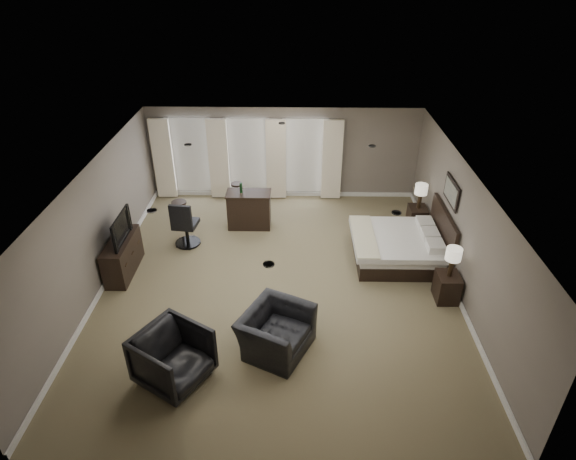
{
  "coord_description": "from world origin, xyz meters",
  "views": [
    {
      "loc": [
        0.36,
        -8.38,
        6.34
      ],
      "look_at": [
        0.2,
        0.4,
        1.1
      ],
      "focal_mm": 30.0,
      "sensor_mm": 36.0,
      "label": 1
    }
  ],
  "objects_px": {
    "nightstand_near": "(447,287)",
    "armchair_near": "(276,326)",
    "bar_stool_right": "(237,194)",
    "bar_stool_left": "(181,215)",
    "bed": "(393,236)",
    "tv": "(119,238)",
    "armchair_far": "(173,355)",
    "lamp_far": "(420,196)",
    "nightstand_far": "(417,218)",
    "dresser": "(123,256)",
    "bar_counter": "(249,210)",
    "desk_chair": "(186,223)",
    "lamp_near": "(452,262)"
  },
  "relations": [
    {
      "from": "bar_stool_right",
      "to": "bar_stool_left",
      "type": "bearing_deg",
      "value": -134.08
    },
    {
      "from": "lamp_far",
      "to": "bar_stool_left",
      "type": "height_order",
      "value": "lamp_far"
    },
    {
      "from": "tv",
      "to": "armchair_far",
      "type": "height_order",
      "value": "armchair_far"
    },
    {
      "from": "nightstand_near",
      "to": "bar_stool_left",
      "type": "distance_m",
      "value": 6.63
    },
    {
      "from": "bed",
      "to": "armchair_near",
      "type": "relative_size",
      "value": 1.62
    },
    {
      "from": "bar_counter",
      "to": "bar_stool_right",
      "type": "xyz_separation_m",
      "value": [
        -0.44,
        1.17,
        -0.15
      ]
    },
    {
      "from": "bar_stool_left",
      "to": "nightstand_far",
      "type": "bearing_deg",
      "value": 1.62
    },
    {
      "from": "armchair_near",
      "to": "tv",
      "type": "bearing_deg",
      "value": 82.84
    },
    {
      "from": "nightstand_near",
      "to": "armchair_near",
      "type": "height_order",
      "value": "armchair_near"
    },
    {
      "from": "nightstand_near",
      "to": "tv",
      "type": "bearing_deg",
      "value": 173.16
    },
    {
      "from": "dresser",
      "to": "bar_stool_right",
      "type": "height_order",
      "value": "dresser"
    },
    {
      "from": "nightstand_near",
      "to": "armchair_near",
      "type": "distance_m",
      "value": 3.75
    },
    {
      "from": "nightstand_far",
      "to": "dresser",
      "type": "height_order",
      "value": "dresser"
    },
    {
      "from": "bed",
      "to": "nightstand_near",
      "type": "xyz_separation_m",
      "value": [
        0.89,
        -1.45,
        -0.34
      ]
    },
    {
      "from": "armchair_far",
      "to": "nightstand_far",
      "type": "bearing_deg",
      "value": -13.19
    },
    {
      "from": "dresser",
      "to": "tv",
      "type": "bearing_deg",
      "value": 0.0
    },
    {
      "from": "armchair_far",
      "to": "bar_counter",
      "type": "distance_m",
      "value": 5.2
    },
    {
      "from": "tv",
      "to": "bar_counter",
      "type": "bearing_deg",
      "value": -51.63
    },
    {
      "from": "nightstand_far",
      "to": "bar_stool_right",
      "type": "relative_size",
      "value": 0.87
    },
    {
      "from": "armchair_near",
      "to": "bed",
      "type": "bearing_deg",
      "value": -14.53
    },
    {
      "from": "lamp_near",
      "to": "dresser",
      "type": "bearing_deg",
      "value": 173.16
    },
    {
      "from": "nightstand_near",
      "to": "bar_stool_right",
      "type": "height_order",
      "value": "bar_stool_right"
    },
    {
      "from": "tv",
      "to": "bed",
      "type": "bearing_deg",
      "value": -84.13
    },
    {
      "from": "bed",
      "to": "tv",
      "type": "height_order",
      "value": "bed"
    },
    {
      "from": "tv",
      "to": "armchair_near",
      "type": "xyz_separation_m",
      "value": [
        3.48,
        -2.31,
        -0.36
      ]
    },
    {
      "from": "nightstand_near",
      "to": "bar_counter",
      "type": "xyz_separation_m",
      "value": [
        -4.3,
        2.9,
        0.19
      ]
    },
    {
      "from": "bed",
      "to": "nightstand_near",
      "type": "height_order",
      "value": "bed"
    },
    {
      "from": "armchair_near",
      "to": "nightstand_near",
      "type": "bearing_deg",
      "value": -40.2
    },
    {
      "from": "bed",
      "to": "tv",
      "type": "relative_size",
      "value": 1.86
    },
    {
      "from": "lamp_near",
      "to": "armchair_near",
      "type": "distance_m",
      "value": 3.77
    },
    {
      "from": "lamp_far",
      "to": "bar_stool_right",
      "type": "distance_m",
      "value": 4.92
    },
    {
      "from": "nightstand_near",
      "to": "desk_chair",
      "type": "relative_size",
      "value": 0.5
    },
    {
      "from": "tv",
      "to": "bar_stool_left",
      "type": "relative_size",
      "value": 1.36
    },
    {
      "from": "nightstand_far",
      "to": "armchair_far",
      "type": "xyz_separation_m",
      "value": [
        -5.1,
        -5.13,
        0.24
      ]
    },
    {
      "from": "tv",
      "to": "armchair_far",
      "type": "bearing_deg",
      "value": -149.28
    },
    {
      "from": "desk_chair",
      "to": "bar_counter",
      "type": "bearing_deg",
      "value": -140.83
    },
    {
      "from": "tv",
      "to": "bar_counter",
      "type": "relative_size",
      "value": 0.96
    },
    {
      "from": "bed",
      "to": "armchair_near",
      "type": "xyz_separation_m",
      "value": [
        -2.55,
        -2.93,
        -0.1
      ]
    },
    {
      "from": "tv",
      "to": "dresser",
      "type": "bearing_deg",
      "value": 0.0
    },
    {
      "from": "bed",
      "to": "bar_stool_right",
      "type": "distance_m",
      "value": 4.67
    },
    {
      "from": "nightstand_near",
      "to": "bar_stool_left",
      "type": "bearing_deg",
      "value": 155.69
    },
    {
      "from": "bed",
      "to": "tv",
      "type": "xyz_separation_m",
      "value": [
        -6.03,
        -0.62,
        0.26
      ]
    },
    {
      "from": "bed",
      "to": "bar_counter",
      "type": "xyz_separation_m",
      "value": [
        -3.41,
        1.45,
        -0.14
      ]
    },
    {
      "from": "bed",
      "to": "lamp_near",
      "type": "height_order",
      "value": "bed"
    },
    {
      "from": "bar_counter",
      "to": "bar_stool_left",
      "type": "bearing_deg",
      "value": -174.31
    },
    {
      "from": "armchair_far",
      "to": "bar_stool_right",
      "type": "height_order",
      "value": "armchair_far"
    },
    {
      "from": "nightstand_near",
      "to": "lamp_near",
      "type": "distance_m",
      "value": 0.62
    },
    {
      "from": "tv",
      "to": "armchair_far",
      "type": "xyz_separation_m",
      "value": [
        1.82,
        -3.06,
        -0.36
      ]
    },
    {
      "from": "bed",
      "to": "lamp_far",
      "type": "relative_size",
      "value": 3.08
    },
    {
      "from": "bar_counter",
      "to": "desk_chair",
      "type": "relative_size",
      "value": 0.94
    }
  ]
}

